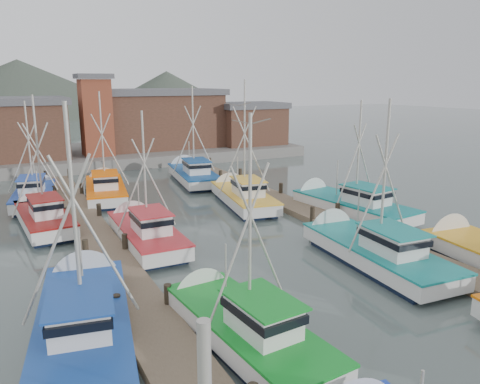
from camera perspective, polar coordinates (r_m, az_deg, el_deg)
name	(u,v)px	position (r m, az deg, el deg)	size (l,w,h in m)	color
ground	(272,268)	(23.38, 3.91, -9.26)	(260.00, 260.00, 0.00)	#455350
dock_left	(110,261)	(24.50, -15.54, -8.13)	(2.30, 46.00, 1.50)	brown
dock_right	(334,223)	(30.24, 11.39, -3.77)	(2.30, 46.00, 1.50)	brown
quay	(110,155)	(57.18, -15.58, 4.43)	(44.00, 16.00, 1.20)	slate
shed_left	(2,128)	(53.64, -27.01, 6.94)	(12.72, 8.48, 6.20)	brown
shed_center	(158,118)	(58.22, -9.98, 8.92)	(14.84, 9.54, 6.90)	brown
shed_right	(249,123)	(59.78, 1.15, 8.40)	(8.48, 6.36, 5.20)	brown
lookout_tower	(96,115)	(52.38, -17.16, 9.01)	(3.60, 3.60, 8.50)	brown
boat_4	(239,325)	(17.00, -0.10, -15.85)	(3.47, 8.56, 8.71)	black
boat_5	(369,249)	(24.73, 15.46, -6.76)	(3.71, 9.85, 9.09)	black
boat_6	(84,316)	(18.41, -18.49, -14.16)	(4.66, 10.15, 9.26)	black
boat_8	(144,232)	(27.11, -11.58, -4.76)	(3.32, 8.68, 8.20)	black
boat_9	(241,196)	(34.78, 0.18, -0.45)	(4.21, 9.35, 9.88)	black
boat_10	(43,217)	(31.93, -22.90, -2.79)	(3.62, 8.58, 8.89)	black
boat_11	(347,204)	(33.21, 12.91, -1.47)	(4.15, 9.92, 8.68)	black
boat_12	(105,189)	(38.52, -16.10, 0.38)	(4.13, 9.34, 9.02)	black
boat_13	(192,174)	(43.15, -5.85, 2.19)	(4.31, 10.01, 9.47)	black
boat_14	(35,194)	(38.56, -23.70, -0.22)	(3.87, 8.68, 8.30)	black
gull_near	(252,122)	(17.01, 1.42, 8.50)	(1.55, 0.62, 0.24)	gray
gull_far	(238,105)	(26.00, -0.21, 10.60)	(1.54, 0.61, 0.24)	gray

